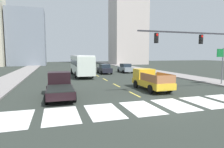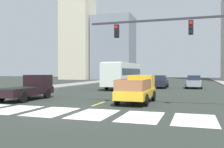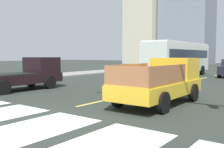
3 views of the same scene
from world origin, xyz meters
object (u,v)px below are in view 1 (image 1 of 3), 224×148
at_px(pickup_stakebed, 150,80).
at_px(direction_sign_green, 223,58).
at_px(pickup_dark, 60,86).
at_px(traffic_signal_gantry, 212,46).
at_px(sedan_near_left, 104,69).
at_px(city_bus, 81,64).
at_px(sedan_near_right, 125,68).

relative_size(pickup_stakebed, direction_sign_green, 1.24).
bearing_deg(direction_sign_green, pickup_stakebed, 179.82).
xyz_separation_m(pickup_dark, direction_sign_green, (17.87, 0.89, 2.11)).
height_order(traffic_signal_gantry, direction_sign_green, traffic_signal_gantry).
bearing_deg(sedan_near_left, traffic_signal_gantry, -75.89).
distance_m(pickup_stakebed, city_bus, 14.65).
bearing_deg(direction_sign_green, sedan_near_right, 107.30).
height_order(sedan_near_left, direction_sign_green, direction_sign_green).
relative_size(sedan_near_right, sedan_near_left, 1.00).
bearing_deg(sedan_near_left, direction_sign_green, -61.40).
bearing_deg(pickup_stakebed, traffic_signal_gantry, -24.67).
xyz_separation_m(city_bus, sedan_near_right, (8.84, 3.12, -1.09)).
bearing_deg(pickup_dark, traffic_signal_gantry, -3.45).
xyz_separation_m(sedan_near_right, direction_sign_green, (5.26, -16.91, 2.17)).
bearing_deg(traffic_signal_gantry, pickup_stakebed, 153.03).
height_order(city_bus, sedan_near_right, city_bus).
relative_size(sedan_near_left, traffic_signal_gantry, 0.38).
xyz_separation_m(pickup_stakebed, pickup_dark, (-8.70, -0.92, -0.02)).
height_order(sedan_near_right, direction_sign_green, direction_sign_green).
xyz_separation_m(traffic_signal_gantry, direction_sign_green, (4.14, 2.53, -1.26)).
bearing_deg(direction_sign_green, city_bus, 135.64).
bearing_deg(traffic_signal_gantry, pickup_dark, 173.19).
xyz_separation_m(pickup_stakebed, traffic_signal_gantry, (5.03, -2.56, 3.35)).
bearing_deg(pickup_dark, direction_sign_green, 6.21).
distance_m(sedan_near_left, traffic_signal_gantry, 19.69).
bearing_deg(sedan_near_left, city_bus, -155.42).
height_order(city_bus, direction_sign_green, direction_sign_green).
distance_m(pickup_stakebed, pickup_dark, 8.75).
bearing_deg(sedan_near_right, pickup_dark, -126.72).
relative_size(pickup_dark, city_bus, 0.48).
relative_size(traffic_signal_gantry, direction_sign_green, 2.74).
distance_m(city_bus, sedan_near_left, 5.14).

